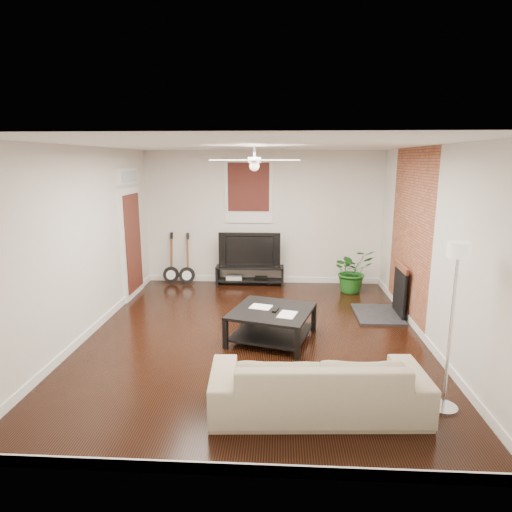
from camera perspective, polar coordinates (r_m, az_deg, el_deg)
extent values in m
cube|color=black|center=(6.70, -0.19, -10.40)|extent=(5.00, 6.00, 0.01)
cube|color=white|center=(6.18, -0.21, 14.30)|extent=(5.00, 6.00, 0.01)
cube|color=silver|center=(9.25, 0.91, 4.98)|extent=(5.00, 0.01, 2.80)
cube|color=silver|center=(3.40, -3.24, -8.24)|extent=(5.00, 0.01, 2.80)
cube|color=silver|center=(6.90, -21.41, 1.56)|extent=(0.01, 6.00, 2.80)
cube|color=silver|center=(6.63, 21.91, 1.11)|extent=(0.01, 6.00, 2.80)
cube|color=brown|center=(7.56, 19.46, 2.60)|extent=(0.02, 2.20, 2.80)
cube|color=black|center=(7.70, 16.89, -4.26)|extent=(0.80, 1.10, 0.92)
cube|color=#37100F|center=(9.18, -0.98, 8.38)|extent=(1.00, 0.06, 1.30)
cube|color=white|center=(8.65, -15.94, 2.98)|extent=(0.08, 1.00, 2.50)
cube|color=black|center=(9.28, -0.80, -2.55)|extent=(1.43, 0.38, 0.40)
imported|color=black|center=(9.17, -0.80, 0.93)|extent=(1.28, 0.17, 0.74)
cube|color=black|center=(6.50, 2.07, -8.95)|extent=(1.37, 1.37, 0.46)
imported|color=tan|center=(4.79, 8.04, -16.01)|extent=(2.28, 1.00, 0.65)
imported|color=#1B5B1A|center=(8.91, 12.51, -1.86)|extent=(0.98, 0.91, 0.89)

